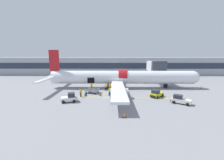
% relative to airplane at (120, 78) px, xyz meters
% --- Properties ---
extents(ground_plane, '(500.00, 500.00, 0.00)m').
position_rel_airplane_xyz_m(ground_plane, '(-2.11, -5.35, -2.67)').
color(ground_plane, gray).
extents(apron_marking_line, '(22.26, 1.66, 0.01)m').
position_rel_airplane_xyz_m(apron_marking_line, '(1.79, -9.18, -2.66)').
color(apron_marking_line, yellow).
rests_on(apron_marking_line, ground_plane).
extents(terminal_strip, '(104.34, 11.94, 7.37)m').
position_rel_airplane_xyz_m(terminal_strip, '(-2.11, 29.67, 1.02)').
color(terminal_strip, '#9EA3AD').
rests_on(terminal_strip, ground_plane).
extents(jet_bridge_stub, '(3.75, 9.64, 6.82)m').
position_rel_airplane_xyz_m(jet_bridge_stub, '(10.45, 5.53, 2.38)').
color(jet_bridge_stub, '#4C4C51').
rests_on(jet_bridge_stub, ground_plane).
extents(airplane, '(39.55, 37.05, 9.71)m').
position_rel_airplane_xyz_m(airplane, '(0.00, 0.00, 0.00)').
color(airplane, white).
rests_on(airplane, ground_plane).
extents(baggage_tug_lead, '(3.15, 3.09, 1.50)m').
position_rel_airplane_xyz_m(baggage_tug_lead, '(6.91, -8.60, -2.02)').
color(baggage_tug_lead, yellow).
rests_on(baggage_tug_lead, ground_plane).
extents(baggage_tug_mid, '(3.10, 2.51, 1.65)m').
position_rel_airplane_xyz_m(baggage_tug_mid, '(-9.80, -11.88, -1.96)').
color(baggage_tug_mid, white).
rests_on(baggage_tug_mid, ground_plane).
extents(baggage_tug_rear, '(3.41, 2.83, 1.54)m').
position_rel_airplane_xyz_m(baggage_tug_rear, '(9.87, -12.79, -2.00)').
color(baggage_tug_rear, silver).
rests_on(baggage_tug_rear, ground_plane).
extents(baggage_cart_loading, '(3.98, 2.57, 1.09)m').
position_rel_airplane_xyz_m(baggage_cart_loading, '(-6.55, -5.65, -2.11)').
color(baggage_cart_loading, '#999BA0').
rests_on(baggage_cart_loading, ground_plane).
extents(ground_crew_loader_a, '(0.59, 0.59, 1.85)m').
position_rel_airplane_xyz_m(ground_crew_loader_a, '(-2.63, -2.86, -1.69)').
color(ground_crew_loader_a, '#1E2338').
rests_on(ground_crew_loader_a, ground_plane).
extents(ground_crew_loader_b, '(0.52, 0.52, 1.62)m').
position_rel_airplane_xyz_m(ground_crew_loader_b, '(-8.48, -8.52, -1.82)').
color(ground_crew_loader_b, black).
rests_on(ground_crew_loader_b, ground_plane).
extents(ground_crew_driver, '(0.61, 0.58, 1.85)m').
position_rel_airplane_xyz_m(ground_crew_driver, '(-7.10, -2.94, -1.70)').
color(ground_crew_driver, black).
rests_on(ground_crew_driver, ground_plane).
extents(ground_crew_supervisor, '(0.59, 0.49, 1.70)m').
position_rel_airplane_xyz_m(ground_crew_supervisor, '(-2.67, -7.67, -1.77)').
color(ground_crew_supervisor, '#1E2338').
rests_on(ground_crew_supervisor, ground_plane).
extents(ground_crew_helper, '(0.53, 0.53, 1.67)m').
position_rel_airplane_xyz_m(ground_crew_helper, '(-3.74, -2.85, -1.79)').
color(ground_crew_helper, black).
rests_on(ground_crew_helper, ground_plane).
extents(suitcase_on_tarmac_upright, '(0.49, 0.41, 0.59)m').
position_rel_airplane_xyz_m(suitcase_on_tarmac_upright, '(-7.56, -8.10, -2.43)').
color(suitcase_on_tarmac_upright, '#14472D').
rests_on(suitcase_on_tarmac_upright, ground_plane).
extents(suitcase_on_tarmac_spare, '(0.46, 0.35, 0.72)m').
position_rel_airplane_xyz_m(suitcase_on_tarmac_spare, '(-4.52, -8.02, -2.36)').
color(suitcase_on_tarmac_spare, olive).
rests_on(suitcase_on_tarmac_spare, ground_plane).
extents(safety_cone_nose, '(0.60, 0.60, 0.74)m').
position_rel_airplane_xyz_m(safety_cone_nose, '(20.24, -1.27, -2.32)').
color(safety_cone_nose, black).
rests_on(safety_cone_nose, ground_plane).
extents(safety_cone_engine_left, '(0.54, 0.54, 0.72)m').
position_rel_airplane_xyz_m(safety_cone_engine_left, '(-0.32, -18.83, -2.33)').
color(safety_cone_engine_left, black).
rests_on(safety_cone_engine_left, ground_plane).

